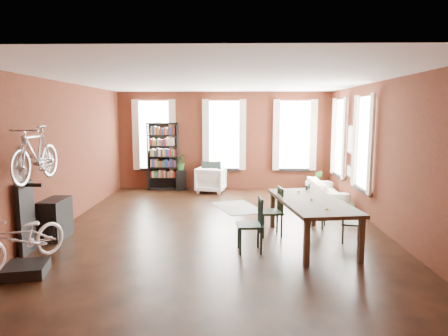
{
  "coord_description": "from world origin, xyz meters",
  "views": [
    {
      "loc": [
        0.29,
        -8.64,
        2.51
      ],
      "look_at": [
        0.08,
        0.6,
        1.23
      ],
      "focal_mm": 32.0,
      "sensor_mm": 36.0,
      "label": 1
    }
  ],
  "objects_px": {
    "dining_chair_b": "(271,212)",
    "bike_trainer": "(26,270)",
    "white_armchair": "(211,178)",
    "plant_stand": "(181,180)",
    "dining_chair_a": "(250,225)",
    "dining_chair_d": "(316,206)",
    "bicycle_floor": "(20,215)",
    "cream_sofa": "(326,187)",
    "dining_chair_c": "(351,223)",
    "console_table": "(56,219)",
    "dining_table": "(311,221)",
    "bookshelf": "(163,156)"
  },
  "relations": [
    {
      "from": "dining_chair_b",
      "to": "bike_trainer",
      "type": "distance_m",
      "value": 4.55
    },
    {
      "from": "white_armchair",
      "to": "plant_stand",
      "type": "distance_m",
      "value": 1.07
    },
    {
      "from": "white_armchair",
      "to": "dining_chair_a",
      "type": "bearing_deg",
      "value": 110.62
    },
    {
      "from": "dining_chair_d",
      "to": "bicycle_floor",
      "type": "xyz_separation_m",
      "value": [
        -5.08,
        -2.85,
        0.51
      ]
    },
    {
      "from": "dining_chair_a",
      "to": "bike_trainer",
      "type": "xyz_separation_m",
      "value": [
        -3.53,
        -1.17,
        -0.41
      ]
    },
    {
      "from": "dining_chair_a",
      "to": "dining_chair_d",
      "type": "relative_size",
      "value": 1.05
    },
    {
      "from": "dining_chair_a",
      "to": "plant_stand",
      "type": "xyz_separation_m",
      "value": [
        -2.03,
        5.85,
        -0.16
      ]
    },
    {
      "from": "cream_sofa",
      "to": "bicycle_floor",
      "type": "xyz_separation_m",
      "value": [
        -5.9,
        -5.41,
        0.57
      ]
    },
    {
      "from": "bike_trainer",
      "to": "dining_chair_c",
      "type": "bearing_deg",
      "value": 17.26
    },
    {
      "from": "cream_sofa",
      "to": "bicycle_floor",
      "type": "bearing_deg",
      "value": 132.5
    },
    {
      "from": "dining_chair_b",
      "to": "console_table",
      "type": "distance_m",
      "value": 4.36
    },
    {
      "from": "dining_chair_a",
      "to": "dining_chair_d",
      "type": "distance_m",
      "value": 2.25
    },
    {
      "from": "dining_chair_a",
      "to": "plant_stand",
      "type": "distance_m",
      "value": 6.19
    },
    {
      "from": "dining_table",
      "to": "dining_chair_d",
      "type": "height_order",
      "value": "dining_chair_d"
    },
    {
      "from": "bike_trainer",
      "to": "console_table",
      "type": "xyz_separation_m",
      "value": [
        -0.35,
        1.87,
        0.31
      ]
    },
    {
      "from": "cream_sofa",
      "to": "dining_chair_a",
      "type": "bearing_deg",
      "value": 150.76
    },
    {
      "from": "white_armchair",
      "to": "bike_trainer",
      "type": "xyz_separation_m",
      "value": [
        -2.52,
        -6.68,
        -0.35
      ]
    },
    {
      "from": "cream_sofa",
      "to": "bookshelf",
      "type": "bearing_deg",
      "value": 71.05
    },
    {
      "from": "plant_stand",
      "to": "bookshelf",
      "type": "bearing_deg",
      "value": 174.88
    },
    {
      "from": "dining_chair_a",
      "to": "white_armchair",
      "type": "xyz_separation_m",
      "value": [
        -1.01,
        5.51,
        -0.05
      ]
    },
    {
      "from": "bookshelf",
      "to": "cream_sofa",
      "type": "xyz_separation_m",
      "value": [
        4.95,
        -1.7,
        -0.69
      ]
    },
    {
      "from": "bike_trainer",
      "to": "bicycle_floor",
      "type": "relative_size",
      "value": 0.38
    },
    {
      "from": "plant_stand",
      "to": "dining_chair_b",
      "type": "bearing_deg",
      "value": -62.94
    },
    {
      "from": "dining_table",
      "to": "white_armchair",
      "type": "xyz_separation_m",
      "value": [
        -2.22,
        4.99,
        0.02
      ]
    },
    {
      "from": "dining_chair_a",
      "to": "cream_sofa",
      "type": "bearing_deg",
      "value": 145.83
    },
    {
      "from": "dining_chair_c",
      "to": "bookshelf",
      "type": "relative_size",
      "value": 0.36
    },
    {
      "from": "dining_chair_a",
      "to": "plant_stand",
      "type": "bearing_deg",
      "value": -165.83
    },
    {
      "from": "dining_chair_a",
      "to": "dining_chair_b",
      "type": "xyz_separation_m",
      "value": [
        0.47,
        0.97,
        0.0
      ]
    },
    {
      "from": "dining_chair_d",
      "to": "bike_trainer",
      "type": "xyz_separation_m",
      "value": [
        -5.06,
        -2.81,
        -0.38
      ]
    },
    {
      "from": "dining_chair_d",
      "to": "bookshelf",
      "type": "bearing_deg",
      "value": 65.11
    },
    {
      "from": "dining_chair_c",
      "to": "cream_sofa",
      "type": "relative_size",
      "value": 0.38
    },
    {
      "from": "dining_table",
      "to": "dining_chair_a",
      "type": "distance_m",
      "value": 1.32
    },
    {
      "from": "white_armchair",
      "to": "cream_sofa",
      "type": "bearing_deg",
      "value": 168.93
    },
    {
      "from": "bookshelf",
      "to": "bicycle_floor",
      "type": "bearing_deg",
      "value": -97.62
    },
    {
      "from": "white_armchair",
      "to": "plant_stand",
      "type": "relative_size",
      "value": 1.33
    },
    {
      "from": "bookshelf",
      "to": "dining_chair_c",
      "type": "bearing_deg",
      "value": -49.37
    },
    {
      "from": "console_table",
      "to": "dining_chair_c",
      "type": "bearing_deg",
      "value": -1.5
    },
    {
      "from": "cream_sofa",
      "to": "bicycle_floor",
      "type": "relative_size",
      "value": 1.3
    },
    {
      "from": "bike_trainer",
      "to": "dining_table",
      "type": "bearing_deg",
      "value": 19.61
    },
    {
      "from": "console_table",
      "to": "bike_trainer",
      "type": "bearing_deg",
      "value": -79.42
    },
    {
      "from": "dining_table",
      "to": "bookshelf",
      "type": "distance_m",
      "value": 6.63
    },
    {
      "from": "dining_chair_d",
      "to": "bicycle_floor",
      "type": "height_order",
      "value": "bicycle_floor"
    },
    {
      "from": "dining_table",
      "to": "dining_chair_d",
      "type": "relative_size",
      "value": 2.62
    },
    {
      "from": "cream_sofa",
      "to": "console_table",
      "type": "bearing_deg",
      "value": 119.33
    },
    {
      "from": "dining_chair_a",
      "to": "white_armchair",
      "type": "height_order",
      "value": "dining_chair_a"
    },
    {
      "from": "bike_trainer",
      "to": "bicycle_floor",
      "type": "height_order",
      "value": "bicycle_floor"
    },
    {
      "from": "cream_sofa",
      "to": "bike_trainer",
      "type": "xyz_separation_m",
      "value": [
        -5.88,
        -5.37,
        -0.32
      ]
    },
    {
      "from": "bike_trainer",
      "to": "plant_stand",
      "type": "xyz_separation_m",
      "value": [
        1.5,
        7.02,
        0.24
      ]
    },
    {
      "from": "console_table",
      "to": "plant_stand",
      "type": "xyz_separation_m",
      "value": [
        1.85,
        5.15,
        -0.07
      ]
    },
    {
      "from": "plant_stand",
      "to": "cream_sofa",
      "type": "bearing_deg",
      "value": -20.63
    }
  ]
}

